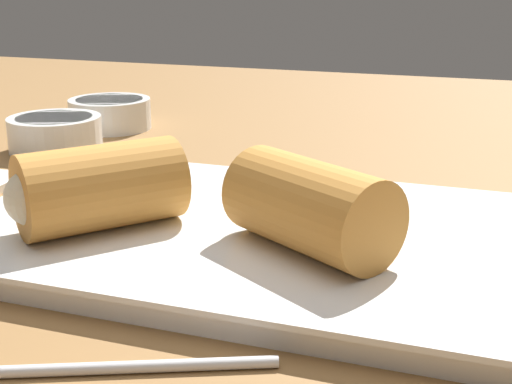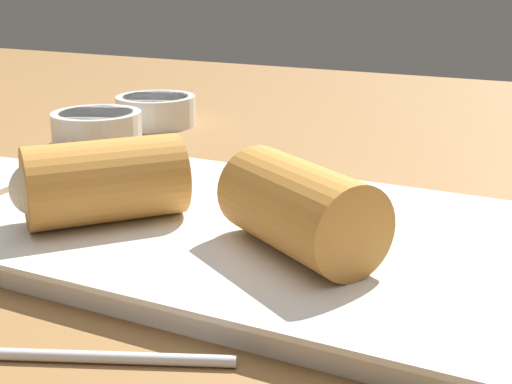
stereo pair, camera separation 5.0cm
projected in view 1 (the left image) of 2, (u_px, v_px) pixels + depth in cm
name	position (u px, v px, depth cm)	size (l,w,h in cm)	color
table_surface	(203.00, 246.00, 43.56)	(180.00, 140.00, 2.00)	olive
serving_plate	(256.00, 236.00, 40.32)	(33.62, 21.65, 1.50)	white
roll_front_left	(93.00, 188.00, 38.62)	(9.17, 9.67, 4.67)	#C68438
roll_front_right	(304.00, 204.00, 36.02)	(9.86, 8.52, 4.67)	#C68438
dipping_bowl_near	(55.00, 132.00, 61.90)	(8.00, 8.00, 2.96)	silver
dipping_bowl_far	(110.00, 112.00, 70.31)	(8.00, 8.00, 2.96)	silver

